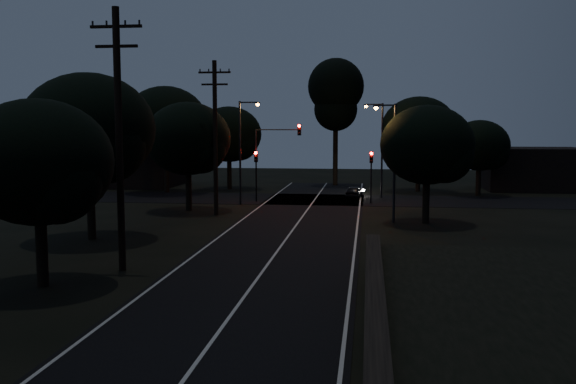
# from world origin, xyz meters

# --- Properties ---
(road_surface) EXTENTS (60.00, 70.00, 0.03)m
(road_surface) POSITION_xyz_m (0.00, 31.12, 0.01)
(road_surface) COLOR black
(road_surface) RESTS_ON ground
(retaining_wall) EXTENTS (6.93, 26.00, 1.60)m
(retaining_wall) POSITION_xyz_m (7.74, 3.00, 0.62)
(retaining_wall) COLOR black
(retaining_wall) RESTS_ON ground
(utility_pole_mid) EXTENTS (2.20, 0.30, 11.00)m
(utility_pole_mid) POSITION_xyz_m (-6.00, 15.00, 5.74)
(utility_pole_mid) COLOR black
(utility_pole_mid) RESTS_ON ground
(utility_pole_far) EXTENTS (2.20, 0.30, 10.50)m
(utility_pole_far) POSITION_xyz_m (-6.00, 32.00, 5.48)
(utility_pole_far) COLOR black
(utility_pole_far) RESTS_ON ground
(tree_left_b) EXTENTS (5.64, 5.64, 7.18)m
(tree_left_b) POSITION_xyz_m (-7.80, 11.89, 4.65)
(tree_left_b) COLOR black
(tree_left_b) RESTS_ON ground
(tree_left_c) EXTENTS (7.09, 7.09, 8.96)m
(tree_left_c) POSITION_xyz_m (-10.25, 21.86, 5.79)
(tree_left_c) COLOR black
(tree_left_c) RESTS_ON ground
(tree_left_d) EXTENTS (6.17, 6.17, 7.82)m
(tree_left_d) POSITION_xyz_m (-8.28, 33.88, 5.07)
(tree_left_d) COLOR black
(tree_left_d) RESTS_ON ground
(tree_far_nw) EXTENTS (6.29, 6.29, 7.96)m
(tree_far_nw) POSITION_xyz_m (-8.78, 49.87, 5.16)
(tree_far_nw) COLOR black
(tree_far_nw) RESTS_ON ground
(tree_far_w) EXTENTS (7.61, 7.61, 9.70)m
(tree_far_w) POSITION_xyz_m (-13.73, 45.85, 6.31)
(tree_far_w) COLOR black
(tree_far_w) RESTS_ON ground
(tree_far_ne) EXTENTS (6.97, 6.97, 8.82)m
(tree_far_ne) POSITION_xyz_m (9.25, 49.86, 5.71)
(tree_far_ne) COLOR black
(tree_far_ne) RESTS_ON ground
(tree_far_e) EXTENTS (5.22, 5.22, 6.62)m
(tree_far_e) POSITION_xyz_m (14.18, 46.89, 4.29)
(tree_far_e) COLOR black
(tree_far_e) RESTS_ON ground
(tree_right_a) EXTENTS (5.84, 5.84, 7.42)m
(tree_right_a) POSITION_xyz_m (8.21, 29.88, 4.82)
(tree_right_a) COLOR black
(tree_right_a) RESTS_ON ground
(tall_pine) EXTENTS (5.69, 5.69, 12.92)m
(tall_pine) POSITION_xyz_m (1.00, 55.00, 9.31)
(tall_pine) COLOR black
(tall_pine) RESTS_ON ground
(building_left) EXTENTS (10.00, 8.00, 4.40)m
(building_left) POSITION_xyz_m (-20.00, 52.00, 2.20)
(building_left) COLOR black
(building_left) RESTS_ON ground
(building_right) EXTENTS (9.00, 7.00, 4.00)m
(building_right) POSITION_xyz_m (20.00, 53.00, 2.00)
(building_right) COLOR black
(building_right) RESTS_ON ground
(signal_left) EXTENTS (0.28, 0.35, 4.10)m
(signal_left) POSITION_xyz_m (-4.60, 39.99, 2.84)
(signal_left) COLOR black
(signal_left) RESTS_ON ground
(signal_right) EXTENTS (0.28, 0.35, 4.10)m
(signal_right) POSITION_xyz_m (4.60, 39.99, 2.84)
(signal_right) COLOR black
(signal_right) RESTS_ON ground
(signal_mast) EXTENTS (3.70, 0.35, 6.25)m
(signal_mast) POSITION_xyz_m (-2.91, 39.99, 4.34)
(signal_mast) COLOR black
(signal_mast) RESTS_ON ground
(streetlight_a) EXTENTS (1.66, 0.26, 8.00)m
(streetlight_a) POSITION_xyz_m (-5.31, 38.00, 4.64)
(streetlight_a) COLOR black
(streetlight_a) RESTS_ON ground
(streetlight_b) EXTENTS (1.66, 0.26, 8.00)m
(streetlight_b) POSITION_xyz_m (5.31, 44.00, 4.64)
(streetlight_b) COLOR black
(streetlight_b) RESTS_ON ground
(streetlight_c) EXTENTS (1.46, 0.26, 7.50)m
(streetlight_c) POSITION_xyz_m (5.83, 30.00, 4.35)
(streetlight_c) COLOR black
(streetlight_c) RESTS_ON ground
(car) EXTENTS (1.56, 3.14, 1.03)m
(car) POSITION_xyz_m (3.20, 43.60, 0.51)
(car) COLOR black
(car) RESTS_ON ground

